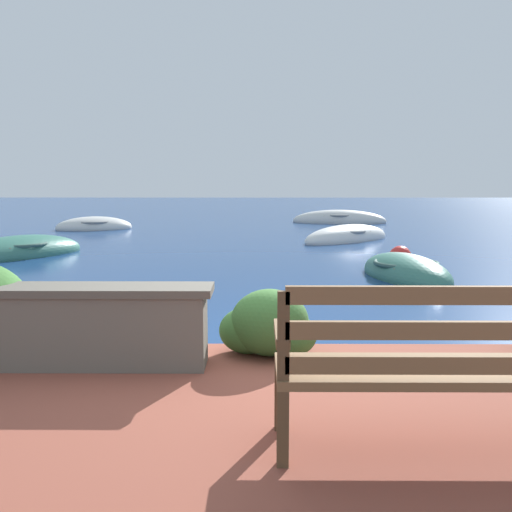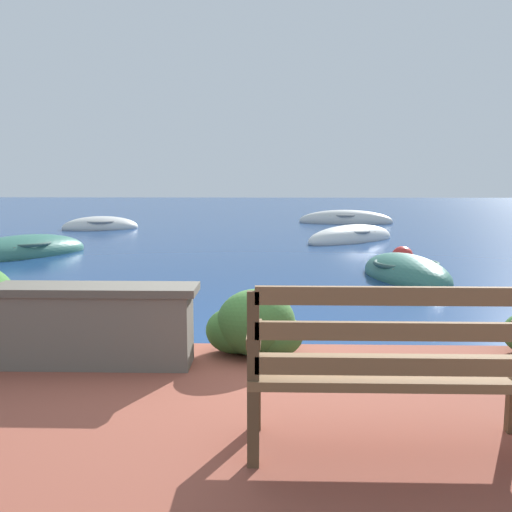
# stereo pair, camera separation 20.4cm
# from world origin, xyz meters

# --- Properties ---
(ground_plane) EXTENTS (80.00, 80.00, 0.00)m
(ground_plane) POSITION_xyz_m (0.00, 0.00, 0.00)
(ground_plane) COLOR navy
(park_bench) EXTENTS (1.53, 0.48, 0.93)m
(park_bench) POSITION_xyz_m (0.97, -1.95, 0.70)
(park_bench) COLOR brown
(park_bench) RESTS_ON patio_terrace
(stone_wall) EXTENTS (2.38, 0.39, 0.63)m
(stone_wall) POSITION_xyz_m (-1.42, -0.59, 0.54)
(stone_wall) COLOR #666056
(stone_wall) RESTS_ON patio_terrace
(hedge_clump_left) EXTENTS (0.80, 0.58, 0.54)m
(hedge_clump_left) POSITION_xyz_m (0.20, -0.30, 0.46)
(hedge_clump_left) COLOR #38662D
(hedge_clump_left) RESTS_ON patio_terrace
(rowboat_nearest) EXTENTS (1.58, 2.48, 0.69)m
(rowboat_nearest) POSITION_xyz_m (2.55, 4.51, 0.06)
(rowboat_nearest) COLOR #336B5B
(rowboat_nearest) RESTS_ON ground_plane
(rowboat_mid) EXTENTS (2.67, 3.11, 0.77)m
(rowboat_mid) POSITION_xyz_m (-4.93, 7.01, 0.07)
(rowboat_mid) COLOR #336B5B
(rowboat_mid) RESTS_ON ground_plane
(rowboat_far) EXTENTS (2.89, 2.68, 0.74)m
(rowboat_far) POSITION_xyz_m (2.41, 9.96, 0.06)
(rowboat_far) COLOR silver
(rowboat_far) RESTS_ON ground_plane
(rowboat_outer) EXTENTS (2.61, 1.88, 0.71)m
(rowboat_outer) POSITION_xyz_m (-5.11, 13.13, 0.06)
(rowboat_outer) COLOR silver
(rowboat_outer) RESTS_ON ground_plane
(rowboat_distant) EXTENTS (3.46, 1.55, 0.82)m
(rowboat_distant) POSITION_xyz_m (3.00, 15.67, 0.07)
(rowboat_distant) COLOR silver
(rowboat_distant) RESTS_ON ground_plane
(mooring_buoy) EXTENTS (0.49, 0.49, 0.44)m
(mooring_buoy) POSITION_xyz_m (2.93, 6.43, 0.08)
(mooring_buoy) COLOR red
(mooring_buoy) RESTS_ON ground_plane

